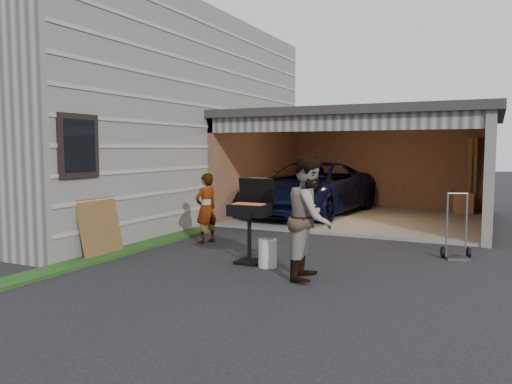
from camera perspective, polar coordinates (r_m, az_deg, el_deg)
ground at (r=8.49m, az=-3.27°, el=-8.32°), size 80.00×80.00×0.00m
house at (r=15.06m, az=-16.14°, el=7.83°), size 7.00×11.00×5.50m
groundcover_strip at (r=9.04m, az=-19.16°, el=-7.58°), size 0.50×8.00×0.06m
garage at (r=14.39m, az=12.71°, el=4.54°), size 6.80×6.30×2.90m
minivan at (r=14.53m, az=6.27°, el=0.21°), size 2.88×5.56×1.50m
woman at (r=10.37m, az=-5.72°, el=-1.84°), size 0.50×0.61×1.45m
man at (r=7.52m, az=6.22°, el=-2.93°), size 0.81×0.98×1.84m
bbq_grill at (r=8.48m, az=-0.65°, el=-2.43°), size 0.65×0.57×1.44m
propane_tank at (r=8.29m, az=1.34°, el=-6.99°), size 0.36×0.36×0.47m
plywood_panel at (r=9.46m, az=-17.37°, el=-3.89°), size 0.27×0.96×1.06m
hand_truck at (r=9.58m, az=21.95°, el=-5.75°), size 0.53×0.47×1.19m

